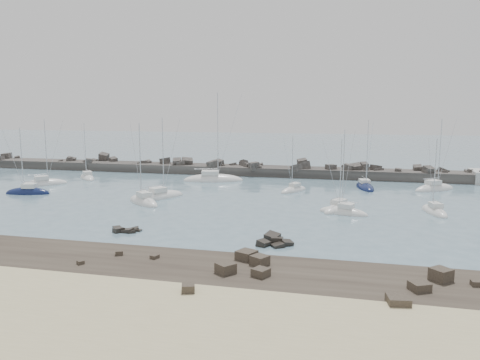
# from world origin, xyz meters

# --- Properties ---
(ground) EXTENTS (400.00, 400.00, 0.00)m
(ground) POSITION_xyz_m (0.00, 0.00, 0.00)
(ground) COLOR slate
(ground) RESTS_ON ground
(sand_strip) EXTENTS (140.00, 14.00, 1.00)m
(sand_strip) POSITION_xyz_m (0.00, -32.00, 0.00)
(sand_strip) COLOR #C6B989
(sand_strip) RESTS_ON ground
(rock_shelf) EXTENTS (140.00, 12.00, 1.80)m
(rock_shelf) POSITION_xyz_m (0.06, -21.98, 0.02)
(rock_shelf) COLOR #2D251F
(rock_shelf) RESTS_ON ground
(rock_cluster_near) EXTENTS (3.82, 2.60, 1.11)m
(rock_cluster_near) POSITION_xyz_m (-3.61, -10.29, -0.01)
(rock_cluster_near) COLOR black
(rock_cluster_near) RESTS_ON ground
(rock_cluster_far) EXTENTS (4.00, 3.81, 1.75)m
(rock_cluster_far) POSITION_xyz_m (13.79, -11.17, 0.12)
(rock_cluster_far) COLOR black
(rock_cluster_far) RESTS_ON ground
(breakwater) EXTENTS (115.00, 7.31, 5.49)m
(breakwater) POSITION_xyz_m (-6.90, 38.00, 0.34)
(breakwater) COLOR #312E2B
(breakwater) RESTS_ON ground
(sailboat_0) EXTENTS (7.51, 7.59, 13.04)m
(sailboat_0) POSITION_xyz_m (-33.40, 15.87, 0.15)
(sailboat_0) COLOR silver
(sailboat_0) RESTS_ON ground
(sailboat_1) EXTENTS (6.79, 7.13, 11.97)m
(sailboat_1) POSITION_xyz_m (-29.99, 24.67, 0.14)
(sailboat_1) COLOR silver
(sailboat_1) RESTS_ON ground
(sailboat_2) EXTENTS (7.62, 3.73, 11.83)m
(sailboat_2) POSITION_xyz_m (-30.44, 7.55, 0.15)
(sailboat_2) COLOR #0F1940
(sailboat_2) RESTS_ON ground
(sailboat_3) EXTENTS (6.83, 8.64, 13.61)m
(sailboat_3) POSITION_xyz_m (-7.74, 9.29, 0.15)
(sailboat_3) COLOR silver
(sailboat_3) RESTS_ON ground
(sailboat_4) EXTENTS (12.13, 6.39, 18.17)m
(sailboat_4) POSITION_xyz_m (-4.69, 27.84, 0.15)
(sailboat_4) COLOR silver
(sailboat_4) RESTS_ON ground
(sailboat_5) EXTENTS (7.73, 7.04, 12.89)m
(sailboat_5) POSITION_xyz_m (-8.54, 4.89, 0.16)
(sailboat_5) COLOR silver
(sailboat_5) RESTS_ON ground
(sailboat_6) EXTENTS (4.91, 6.55, 10.29)m
(sailboat_6) POSITION_xyz_m (11.92, 20.15, 0.13)
(sailboat_6) COLOR silver
(sailboat_6) RESTS_ON ground
(sailboat_7) EXTENTS (5.57, 7.75, 12.01)m
(sailboat_7) POSITION_xyz_m (19.95, 7.10, 0.14)
(sailboat_7) COLOR silver
(sailboat_7) RESTS_ON ground
(sailboat_8) EXTENTS (4.17, 8.53, 12.88)m
(sailboat_8) POSITION_xyz_m (23.71, 26.29, 0.13)
(sailboat_8) COLOR #0F1940
(sailboat_8) RESTS_ON ground
(sailboat_9) EXTENTS (7.09, 4.10, 10.84)m
(sailboat_9) POSITION_xyz_m (20.48, 4.81, 0.13)
(sailboat_9) COLOR silver
(sailboat_9) RESTS_ON ground
(sailboat_10) EXTENTS (3.76, 7.10, 10.89)m
(sailboat_10) POSITION_xyz_m (32.38, 8.16, 0.14)
(sailboat_10) COLOR silver
(sailboat_10) RESTS_ON ground
(sailboat_12) EXTENTS (8.18, 7.01, 13.29)m
(sailboat_12) POSITION_xyz_m (35.30, 26.95, 0.15)
(sailboat_12) COLOR silver
(sailboat_12) RESTS_ON ground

